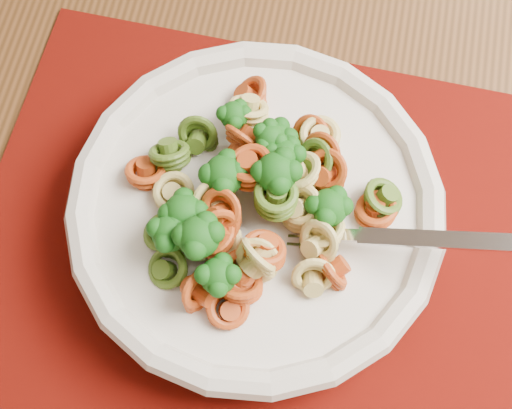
# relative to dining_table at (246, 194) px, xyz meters

# --- Properties ---
(dining_table) EXTENTS (1.39, 0.93, 0.71)m
(dining_table) POSITION_rel_dining_table_xyz_m (0.00, 0.00, 0.00)
(dining_table) COLOR #5A3519
(dining_table) RESTS_ON ground
(placemat) EXTENTS (0.43, 0.33, 0.00)m
(placemat) POSITION_rel_dining_table_xyz_m (0.04, -0.08, 0.10)
(placemat) COLOR #5C0A03
(placemat) RESTS_ON dining_table
(pasta_bowl) EXTENTS (0.26, 0.26, 0.05)m
(pasta_bowl) POSITION_rel_dining_table_xyz_m (0.02, -0.06, 0.13)
(pasta_bowl) COLOR beige
(pasta_bowl) RESTS_ON placemat
(pasta_broccoli_heap) EXTENTS (0.22, 0.22, 0.06)m
(pasta_broccoli_heap) POSITION_rel_dining_table_xyz_m (0.02, -0.06, 0.15)
(pasta_broccoli_heap) COLOR #DBC66C
(pasta_broccoli_heap) RESTS_ON pasta_bowl
(fork) EXTENTS (0.18, 0.04, 0.08)m
(fork) POSITION_rel_dining_table_xyz_m (0.07, -0.07, 0.15)
(fork) COLOR silver
(fork) RESTS_ON pasta_bowl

